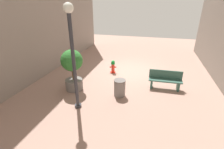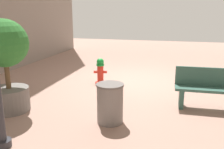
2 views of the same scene
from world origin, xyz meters
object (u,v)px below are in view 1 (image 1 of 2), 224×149
object	(u,v)px
street_lamp	(72,49)
bench_near	(165,80)
fire_hydrant	(113,67)
trash_bin	(120,88)
planter_tree	(72,67)

from	to	relation	value
street_lamp	bench_near	bearing A→B (deg)	-142.87
fire_hydrant	bench_near	xyz separation A→B (m)	(-3.09, 1.29, 0.09)
fire_hydrant	trash_bin	world-z (taller)	trash_bin
trash_bin	bench_near	bearing A→B (deg)	-147.39
planter_tree	bench_near	bearing A→B (deg)	-163.54
planter_tree	street_lamp	distance (m)	2.10
fire_hydrant	bench_near	size ratio (longest dim) A/B	0.49
planter_tree	street_lamp	xyz separation A→B (m)	(-0.87, 1.39, 1.31)
planter_tree	trash_bin	world-z (taller)	planter_tree
planter_tree	street_lamp	world-z (taller)	street_lamp
street_lamp	trash_bin	distance (m)	2.94
bench_near	trash_bin	xyz separation A→B (m)	(2.07, 1.32, -0.08)
street_lamp	trash_bin	size ratio (longest dim) A/B	5.01
bench_near	trash_bin	world-z (taller)	bench_near
street_lamp	trash_bin	bearing A→B (deg)	-137.42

